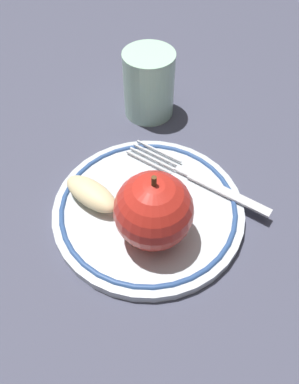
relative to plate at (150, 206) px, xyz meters
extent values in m
plane|color=#47495E|center=(0.02, 0.00, -0.01)|extent=(2.00, 2.00, 0.00)
cylinder|color=silver|center=(0.00, 0.00, 0.00)|extent=(0.22, 0.22, 0.01)
torus|color=#2D4F8B|center=(0.00, 0.00, 0.00)|extent=(0.21, 0.21, 0.01)
sphere|color=red|center=(0.02, -0.04, 0.05)|extent=(0.08, 0.08, 0.08)
cylinder|color=brown|center=(0.02, -0.04, 0.09)|extent=(0.00, 0.00, 0.01)
ellipsoid|color=beige|center=(-0.06, -0.02, 0.02)|extent=(0.08, 0.06, 0.02)
cube|color=silver|center=(0.08, 0.04, 0.01)|extent=(0.11, 0.04, 0.00)
cube|color=silver|center=(0.02, 0.06, 0.01)|extent=(0.02, 0.01, 0.00)
cube|color=silver|center=(-0.02, 0.08, 0.01)|extent=(0.07, 0.02, 0.00)
cube|color=silver|center=(-0.02, 0.07, 0.01)|extent=(0.07, 0.02, 0.00)
cube|color=silver|center=(-0.02, 0.07, 0.01)|extent=(0.07, 0.02, 0.00)
cube|color=silver|center=(-0.02, 0.06, 0.01)|extent=(0.07, 0.02, 0.00)
cylinder|color=#B9EBCC|center=(-0.06, 0.17, 0.04)|extent=(0.07, 0.07, 0.10)
camera|label=1|loc=(0.09, -0.25, 0.36)|focal=35.00mm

